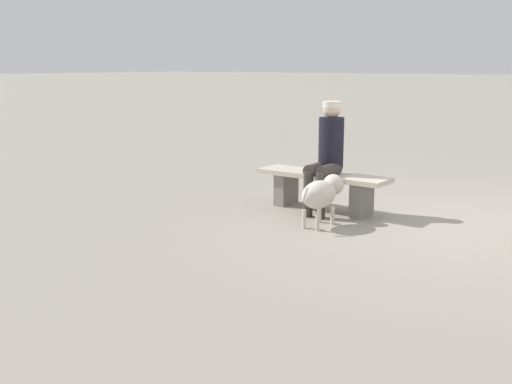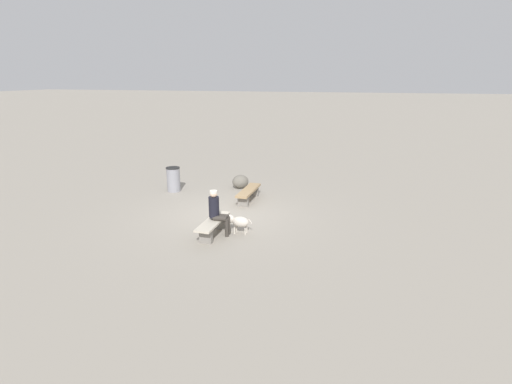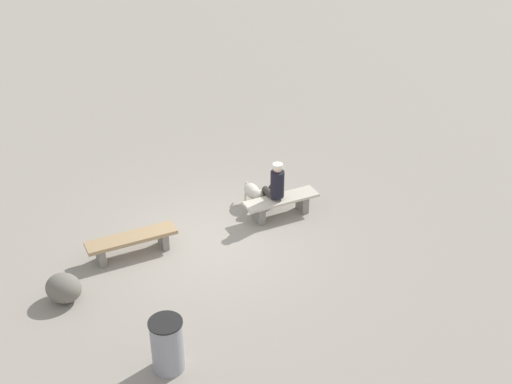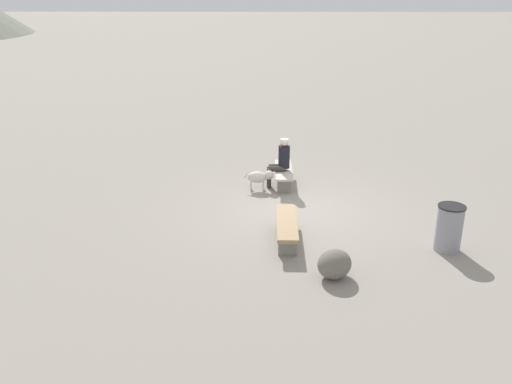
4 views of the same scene
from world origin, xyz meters
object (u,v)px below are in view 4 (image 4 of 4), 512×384
Objects in this scene: seated_person at (281,160)px; trash_bin at (449,228)px; dog at (260,177)px; boulder at (334,264)px; bench_left at (287,226)px; bench_right at (284,174)px.

seated_person is 1.37× the size of trash_bin.
dog is 1.16× the size of boulder.
seated_person is at bearing 25.11° from dog.
bench_left is 3.25m from trash_bin.
bench_left is 2.69× the size of boulder.
seated_person is at bearing 9.88° from boulder.
bench_right is 0.73m from dog.
bench_right is at bearing -42.41° from seated_person.
trash_bin is at bearing -140.53° from seated_person.
seated_person is 4.83m from boulder.
dog reaches higher than bench_left.
trash_bin is (-3.73, -3.15, 0.17)m from bench_right.
bench_left is 3.32m from bench_right.
bench_right is at bearing -0.39° from bench_left.
dog is (-0.36, 0.64, 0.05)m from bench_right.
dog is 5.07m from trash_bin.
bench_left is 3.24m from seated_person.
seated_person is 0.72m from dog.
bench_left is at bearing 179.61° from bench_right.
bench_left is at bearing -79.00° from dog.
boulder is (-1.12, 2.42, -0.21)m from trash_bin.
seated_person is (3.21, 0.02, 0.43)m from bench_left.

